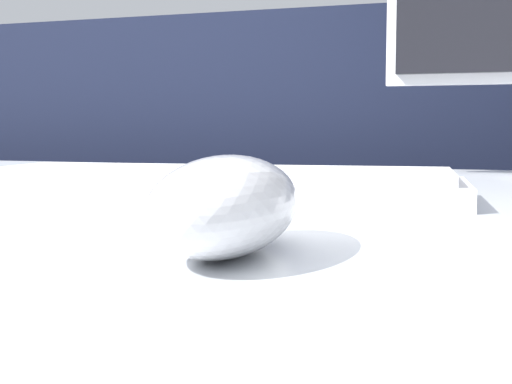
# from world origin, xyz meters

# --- Properties ---
(partition_panel) EXTENTS (5.00, 0.03, 1.00)m
(partition_panel) POSITION_xyz_m (0.00, 0.61, 0.50)
(partition_panel) COLOR black
(partition_panel) RESTS_ON ground_plane
(computer_mouse_near) EXTENTS (0.07, 0.14, 0.04)m
(computer_mouse_near) POSITION_xyz_m (0.02, -0.19, 0.78)
(computer_mouse_near) COLOR silver
(computer_mouse_near) RESTS_ON desk
(keyboard) EXTENTS (0.38, 0.17, 0.02)m
(keyboard) POSITION_xyz_m (-0.07, 0.03, 0.77)
(keyboard) COLOR silver
(keyboard) RESTS_ON desk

